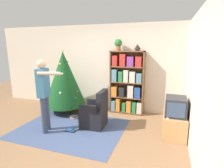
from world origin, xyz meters
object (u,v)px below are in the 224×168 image
(standing_person, at_px, (44,90))
(table_lamp, at_px, (137,47))
(bookshelf, at_px, (127,84))
(television, at_px, (176,106))
(potted_plant, at_px, (118,44))
(christmas_tree, at_px, (64,79))
(armchair, at_px, (95,114))

(standing_person, bearing_deg, table_lamp, 121.08)
(bookshelf, bearing_deg, television, -38.69)
(television, distance_m, potted_plant, 2.34)
(standing_person, distance_m, potted_plant, 2.37)
(christmas_tree, bearing_deg, standing_person, -76.11)
(bookshelf, relative_size, standing_person, 1.10)
(christmas_tree, bearing_deg, television, -10.58)
(christmas_tree, bearing_deg, armchair, -28.09)
(television, height_order, table_lamp, table_lamp)
(potted_plant, bearing_deg, standing_person, -124.44)
(standing_person, xyz_separation_m, potted_plant, (1.21, 1.76, 1.03))
(christmas_tree, xyz_separation_m, potted_plant, (1.53, 0.48, 1.01))
(christmas_tree, relative_size, armchair, 2.04)
(bookshelf, height_order, potted_plant, potted_plant)
(television, bearing_deg, table_lamp, 134.64)
(standing_person, relative_size, potted_plant, 5.07)
(armchair, height_order, table_lamp, table_lamp)
(armchair, relative_size, standing_person, 0.55)
(bookshelf, relative_size, television, 3.55)
(bookshelf, relative_size, potted_plant, 5.56)
(bookshelf, xyz_separation_m, table_lamp, (0.27, 0.01, 1.05))
(armchair, bearing_deg, television, 89.92)
(bookshelf, bearing_deg, armchair, -114.14)
(armchair, distance_m, standing_person, 1.32)
(christmas_tree, xyz_separation_m, table_lamp, (2.07, 0.48, 0.92))
(table_lamp, bearing_deg, potted_plant, 180.00)
(bookshelf, distance_m, standing_person, 2.30)
(television, relative_size, table_lamp, 2.58)
(christmas_tree, distance_m, standing_person, 1.32)
(television, distance_m, armchair, 1.88)
(standing_person, bearing_deg, potted_plant, 131.56)
(potted_plant, bearing_deg, table_lamp, -0.00)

